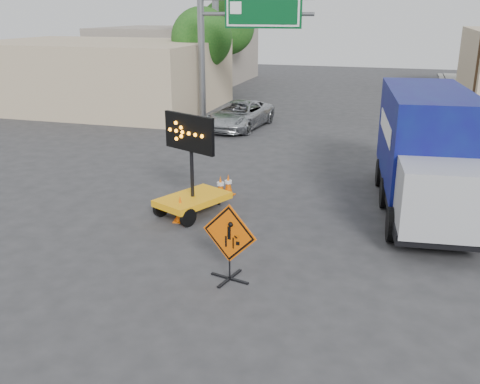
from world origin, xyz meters
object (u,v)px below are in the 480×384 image
at_px(arrow_board, 193,193).
at_px(box_truck, 426,159).
at_px(construction_sign, 229,241).
at_px(pickup_truck, 239,115).

xyz_separation_m(arrow_board, box_truck, (6.52, 2.40, 0.94)).
distance_m(construction_sign, arrow_board, 4.26).
bearing_deg(construction_sign, arrow_board, 136.34).
height_order(pickup_truck, box_truck, box_truck).
bearing_deg(arrow_board, box_truck, 44.98).
bearing_deg(box_truck, arrow_board, -166.33).
xyz_separation_m(pickup_truck, box_truck, (8.79, -9.76, 0.93)).
bearing_deg(box_truck, construction_sign, -131.76).
distance_m(pickup_truck, box_truck, 13.17).
height_order(construction_sign, pickup_truck, construction_sign).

